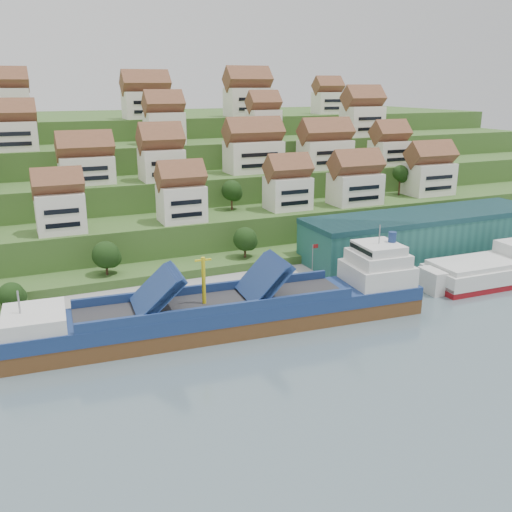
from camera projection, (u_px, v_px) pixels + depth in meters
name	position (u px, v px, depth m)	size (l,w,h in m)	color
ground	(250.00, 325.00, 100.86)	(300.00, 300.00, 0.00)	slate
quay	(308.00, 279.00, 121.37)	(180.00, 14.00, 2.20)	gray
hillside	(127.00, 179.00, 188.58)	(260.00, 128.00, 31.00)	#2D4C1E
hillside_village	(161.00, 151.00, 147.23)	(160.71, 61.73, 28.82)	white
hillside_trees	(108.00, 196.00, 128.88)	(142.23, 62.41, 32.02)	#1A3712
warehouse	(425.00, 234.00, 133.65)	(60.00, 15.00, 10.00)	#215B54
flagpole	(313.00, 260.00, 114.59)	(1.28, 0.16, 8.00)	gray
cargo_ship	(237.00, 311.00, 98.91)	(73.00, 16.24, 15.98)	brown
second_ship	(495.00, 270.00, 122.03)	(30.27, 11.87, 8.70)	maroon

